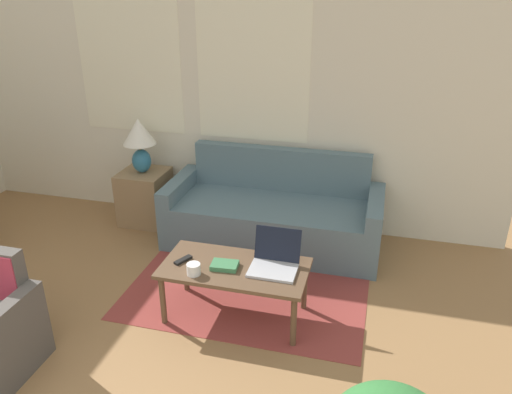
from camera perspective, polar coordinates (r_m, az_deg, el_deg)
The scene contains 10 objects.
wall_back at distance 5.11m, azimuth -6.57°, elevation 11.53°, with size 6.12×0.06×2.60m.
rug at distance 4.41m, azimuth -0.13°, elevation -8.87°, with size 1.95×1.80×0.01m.
couch at distance 4.82m, azimuth 2.08°, elevation -2.18°, with size 2.02×0.82×0.87m.
side_table at distance 5.35m, azimuth -12.55°, elevation 0.04°, with size 0.46×0.46×0.56m.
table_lamp at distance 5.13m, azimuth -13.18°, elevation 6.50°, with size 0.33×0.33×0.56m.
coffee_table at distance 3.74m, azimuth -2.44°, elevation -8.57°, with size 1.08×0.55×0.44m.
laptop at distance 3.67m, azimuth 2.15°, elevation -7.25°, with size 0.34×0.32×0.27m.
cup_navy at distance 3.63m, azimuth -7.14°, elevation -8.18°, with size 0.10×0.10×0.08m.
book_red at distance 3.69m, azimuth -3.61°, elevation -7.81°, with size 0.21×0.15×0.04m.
tv_remote at distance 3.81m, azimuth -8.33°, elevation -7.13°, with size 0.11×0.15×0.02m.
Camera 1 is at (1.82, -0.59, 2.40)m, focal length 35.00 mm.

